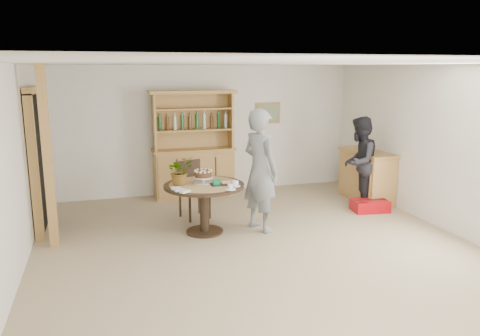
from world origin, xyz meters
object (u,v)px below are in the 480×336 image
object	(u,v)px
dining_chair	(192,185)
teen_boy	(260,170)
sideboard	(367,176)
dining_table	(204,194)
adult_person	(359,162)
red_suitcase	(370,205)
hutch	(194,161)

from	to	relation	value
dining_chair	teen_boy	bearing A→B (deg)	-62.77
sideboard	dining_chair	bearing A→B (deg)	-179.20
dining_table	adult_person	world-z (taller)	adult_person
teen_boy	red_suitcase	world-z (taller)	teen_boy
hutch	dining_chair	size ratio (longest dim) A/B	2.16
dining_table	red_suitcase	world-z (taller)	dining_table
sideboard	adult_person	world-z (taller)	adult_person
adult_person	red_suitcase	world-z (taller)	adult_person
dining_chair	red_suitcase	distance (m)	3.10
hutch	red_suitcase	world-z (taller)	hutch
dining_table	sideboard	bearing A→B (deg)	14.79
dining_table	dining_chair	world-z (taller)	dining_chair
adult_person	red_suitcase	size ratio (longest dim) A/B	2.49
sideboard	dining_table	distance (m)	3.42
teen_boy	hutch	bearing A→B (deg)	-7.49
dining_table	adult_person	distance (m)	3.00
dining_chair	teen_boy	world-z (taller)	teen_boy
dining_table	red_suitcase	distance (m)	3.04
hutch	sideboard	size ratio (longest dim) A/B	1.62
dining_chair	red_suitcase	world-z (taller)	dining_chair
teen_boy	red_suitcase	xyz separation A→B (m)	(2.14, 0.32, -0.83)
hutch	teen_boy	size ratio (longest dim) A/B	1.09
dining_chair	adult_person	bearing A→B (deg)	-21.27
sideboard	adult_person	size ratio (longest dim) A/B	0.78
hutch	adult_person	world-z (taller)	hutch
dining_table	red_suitcase	bearing A→B (deg)	4.29
sideboard	adult_person	distance (m)	0.59
hutch	dining_chair	bearing A→B (deg)	-102.56
teen_boy	adult_person	bearing A→B (deg)	-94.86
sideboard	teen_boy	distance (m)	2.68
hutch	dining_chair	world-z (taller)	hutch
sideboard	dining_chair	size ratio (longest dim) A/B	1.33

